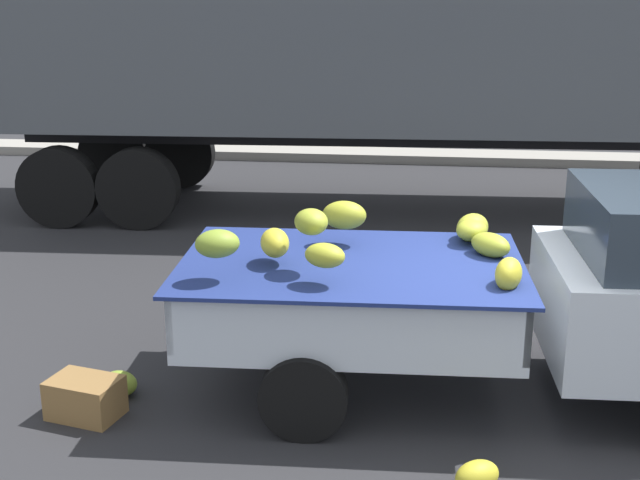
{
  "coord_description": "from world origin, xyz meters",
  "views": [
    {
      "loc": [
        -0.77,
        -6.04,
        3.16
      ],
      "look_at": [
        -1.51,
        0.28,
        1.22
      ],
      "focal_mm": 47.55,
      "sensor_mm": 36.0,
      "label": 1
    }
  ],
  "objects_px": {
    "semi_trailer": "(408,29)",
    "fallen_banana_bunch_by_wheel": "(477,476)",
    "pickup_truck": "(593,294)",
    "fallen_banana_bunch_near_tailgate": "(119,384)",
    "produce_crate": "(85,398)"
  },
  "relations": [
    {
      "from": "semi_trailer",
      "to": "fallen_banana_bunch_by_wheel",
      "type": "height_order",
      "value": "semi_trailer"
    },
    {
      "from": "produce_crate",
      "to": "pickup_truck",
      "type": "bearing_deg",
      "value": 11.13
    },
    {
      "from": "fallen_banana_bunch_near_tailgate",
      "to": "fallen_banana_bunch_by_wheel",
      "type": "relative_size",
      "value": 0.93
    },
    {
      "from": "pickup_truck",
      "to": "produce_crate",
      "type": "bearing_deg",
      "value": -170.86
    },
    {
      "from": "produce_crate",
      "to": "fallen_banana_bunch_near_tailgate",
      "type": "bearing_deg",
      "value": 69.0
    },
    {
      "from": "pickup_truck",
      "to": "semi_trailer",
      "type": "xyz_separation_m",
      "value": [
        -1.55,
        5.65,
        1.66
      ]
    },
    {
      "from": "semi_trailer",
      "to": "fallen_banana_bunch_by_wheel",
      "type": "relative_size",
      "value": 38.24
    },
    {
      "from": "fallen_banana_bunch_near_tailgate",
      "to": "produce_crate",
      "type": "relative_size",
      "value": 0.57
    },
    {
      "from": "pickup_truck",
      "to": "fallen_banana_bunch_near_tailgate",
      "type": "bearing_deg",
      "value": -175.92
    },
    {
      "from": "fallen_banana_bunch_near_tailgate",
      "to": "pickup_truck",
      "type": "bearing_deg",
      "value": 6.07
    },
    {
      "from": "fallen_banana_bunch_near_tailgate",
      "to": "produce_crate",
      "type": "height_order",
      "value": "produce_crate"
    },
    {
      "from": "semi_trailer",
      "to": "fallen_banana_bunch_near_tailgate",
      "type": "bearing_deg",
      "value": -111.73
    },
    {
      "from": "pickup_truck",
      "to": "fallen_banana_bunch_near_tailgate",
      "type": "xyz_separation_m",
      "value": [
        -3.66,
        -0.39,
        -0.78
      ]
    },
    {
      "from": "semi_trailer",
      "to": "fallen_banana_bunch_by_wheel",
      "type": "distance_m",
      "value": 7.48
    },
    {
      "from": "semi_trailer",
      "to": "fallen_banana_bunch_near_tailgate",
      "type": "relative_size",
      "value": 41.03
    }
  ]
}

